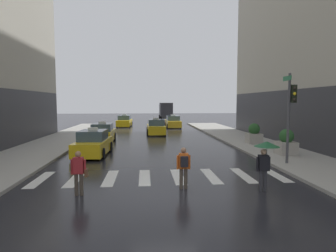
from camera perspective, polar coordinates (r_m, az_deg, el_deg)
The scene contains 14 objects.
ground_plane at distance 10.43m, azimuth -0.34°, elevation -14.38°, with size 160.00×160.00×0.00m, color black.
crosswalk_markings at distance 13.29m, azimuth -1.32°, elevation -10.14°, with size 11.30×2.80×0.01m.
traffic_light_pole at distance 16.53m, azimuth 23.34°, elevation 3.80°, with size 0.44×0.84×4.80m.
taxi_lead at distance 19.22m, azimuth -14.71°, elevation -3.47°, with size 2.11×4.62×1.80m.
taxi_second at distance 25.13m, azimuth -12.96°, elevation -1.53°, with size 1.94×4.55×1.80m.
taxi_third at distance 30.59m, azimuth -2.44°, elevation -0.32°, with size 2.00×4.57×1.80m.
taxi_fourth at distance 38.69m, azimuth 0.99°, elevation 0.74°, with size 2.00×4.57×1.80m.
taxi_fifth at distance 40.70m, azimuth -8.71°, elevation 0.89°, with size 2.10×4.62×1.80m.
box_truck at distance 55.37m, azimuth -0.49°, elevation 3.11°, with size 2.32×7.55×3.35m.
pedestrian_with_umbrella at distance 11.50m, azimuth 18.95°, elevation -5.03°, with size 0.96×0.96×1.94m.
pedestrian_with_backpack at distance 11.29m, azimuth 3.15°, elevation -7.77°, with size 0.55×0.43×1.65m.
pedestrian_with_handbag at distance 11.03m, azimuth -17.41°, elevation -8.49°, with size 0.60×0.24×1.65m.
planter_near_corner at distance 19.45m, azimuth 22.60°, elevation -3.15°, with size 1.10×1.10×1.60m.
planter_mid_block at distance 23.80m, azimuth 16.83°, elevation -1.61°, with size 1.10×1.10×1.60m.
Camera 1 is at (-0.74, -9.83, 3.41)m, focal length 30.45 mm.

